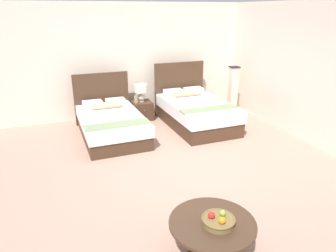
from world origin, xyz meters
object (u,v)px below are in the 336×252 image
(bed_near_corner, at_px, (195,112))
(vase, at_px, (136,99))
(table_lamp, at_px, (141,91))
(floor_lamp_corner, at_px, (233,91))
(bed_near_window, at_px, (111,123))
(fruit_bowl, at_px, (218,220))
(coffee_table, at_px, (212,229))
(nightstand, at_px, (142,110))

(bed_near_corner, distance_m, vase, 1.50)
(table_lamp, distance_m, floor_lamp_corner, 2.41)
(bed_near_window, relative_size, fruit_bowl, 5.73)
(coffee_table, relative_size, fruit_bowl, 2.63)
(bed_near_corner, bearing_deg, table_lamp, 140.98)
(bed_near_window, height_order, nightstand, bed_near_window)
(vase, distance_m, floor_lamp_corner, 2.54)
(coffee_table, bearing_deg, bed_near_corner, 67.71)
(vase, distance_m, fruit_bowl, 4.82)
(bed_near_corner, relative_size, vase, 12.07)
(table_lamp, bearing_deg, coffee_table, -96.19)
(fruit_bowl, bearing_deg, bed_near_corner, 68.49)
(bed_near_corner, distance_m, floor_lamp_corner, 1.40)
(coffee_table, height_order, floor_lamp_corner, floor_lamp_corner)
(bed_near_window, relative_size, bed_near_corner, 0.97)
(vase, bearing_deg, coffee_table, -94.52)
(nightstand, bearing_deg, bed_near_corner, -38.38)
(bed_near_window, distance_m, table_lamp, 1.36)
(nightstand, distance_m, fruit_bowl, 4.87)
(table_lamp, bearing_deg, bed_near_corner, -39.02)
(bed_near_corner, distance_m, fruit_bowl, 4.28)
(floor_lamp_corner, bearing_deg, table_lamp, 170.24)
(coffee_table, xyz_separation_m, floor_lamp_corner, (2.89, 4.40, 0.32))
(table_lamp, relative_size, coffee_table, 0.45)
(nightstand, height_order, vase, vase)
(coffee_table, height_order, fruit_bowl, fruit_bowl)
(nightstand, relative_size, floor_lamp_corner, 0.39)
(bed_near_window, relative_size, table_lamp, 4.86)
(bed_near_window, relative_size, coffee_table, 2.18)
(bed_near_window, height_order, table_lamp, bed_near_window)
(bed_near_window, distance_m, coffee_table, 3.95)
(coffee_table, xyz_separation_m, fruit_bowl, (0.04, -0.06, 0.15))
(coffee_table, bearing_deg, table_lamp, 83.81)
(vase, xyz_separation_m, floor_lamp_corner, (2.52, -0.35, 0.08))
(bed_near_window, bearing_deg, fruit_bowl, -83.43)
(bed_near_corner, relative_size, floor_lamp_corner, 1.74)
(table_lamp, xyz_separation_m, fruit_bowl, (-0.48, -4.86, -0.28))
(floor_lamp_corner, bearing_deg, vase, 172.13)
(nightstand, relative_size, vase, 2.73)
(bed_near_corner, relative_size, table_lamp, 5.03)
(coffee_table, bearing_deg, vase, 85.48)
(bed_near_corner, distance_m, coffee_table, 4.24)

